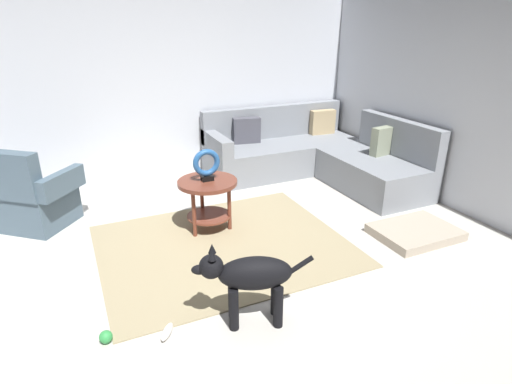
{
  "coord_description": "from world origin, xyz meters",
  "views": [
    {
      "loc": [
        -1.06,
        -2.68,
        2.03
      ],
      "look_at": [
        0.45,
        0.6,
        0.55
      ],
      "focal_mm": 29.57,
      "sensor_mm": 36.0,
      "label": 1
    }
  ],
  "objects": [
    {
      "name": "dog_bed_mat",
      "position": [
        1.98,
        0.08,
        0.04
      ],
      "size": [
        0.8,
        0.6,
        0.09
      ],
      "primitive_type": "cube",
      "color": "#B2A38E",
      "rests_on": "ground_plane"
    },
    {
      "name": "ground_plane",
      "position": [
        0.0,
        0.0,
        -0.05
      ],
      "size": [
        6.0,
        6.0,
        0.1
      ],
      "primitive_type": "cube",
      "color": "beige"
    },
    {
      "name": "torus_sculpture",
      "position": [
        0.14,
        1.1,
        0.71
      ],
      "size": [
        0.28,
        0.08,
        0.33
      ],
      "color": "black",
      "rests_on": "side_table"
    },
    {
      "name": "dog_toy_ball",
      "position": [
        -1.04,
        -0.21,
        0.04
      ],
      "size": [
        0.09,
        0.09,
        0.09
      ],
      "primitive_type": "sphere",
      "color": "green",
      "rests_on": "ground_plane"
    },
    {
      "name": "area_rug",
      "position": [
        0.15,
        0.7,
        0.01
      ],
      "size": [
        2.3,
        1.9,
        0.01
      ],
      "primitive_type": "cube",
      "color": "tan",
      "rests_on": "ground_plane"
    },
    {
      "name": "dog_toy_bone",
      "position": [
        -0.65,
        -0.31,
        0.03
      ],
      "size": [
        0.15,
        0.18,
        0.06
      ],
      "primitive_type": "ellipsoid",
      "rotation": [
        0.0,
        0.0,
        0.98
      ],
      "color": "silver",
      "rests_on": "ground_plane"
    },
    {
      "name": "sectional_couch",
      "position": [
        1.99,
        2.01,
        0.29
      ],
      "size": [
        2.2,
        2.25,
        0.88
      ],
      "color": "gray",
      "rests_on": "ground_plane"
    },
    {
      "name": "armchair",
      "position": [
        -1.48,
        1.91,
        0.32
      ],
      "size": [
        1.0,
        0.97,
        0.88
      ],
      "rotation": [
        0.0,
        0.0,
        -0.69
      ],
      "color": "#4C6070",
      "rests_on": "ground_plane"
    },
    {
      "name": "side_table",
      "position": [
        0.14,
        1.1,
        0.42
      ],
      "size": [
        0.6,
        0.6,
        0.54
      ],
      "color": "brown",
      "rests_on": "ground_plane"
    },
    {
      "name": "dog",
      "position": [
        -0.07,
        -0.41,
        0.38
      ],
      "size": [
        0.82,
        0.38,
        0.63
      ],
      "rotation": [
        0.0,
        0.0,
        1.24
      ],
      "color": "black",
      "rests_on": "ground_plane"
    },
    {
      "name": "wall_back",
      "position": [
        0.0,
        2.94,
        1.35
      ],
      "size": [
        6.0,
        0.12,
        2.7
      ],
      "primitive_type": "cube",
      "color": "silver",
      "rests_on": "ground_plane"
    }
  ]
}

